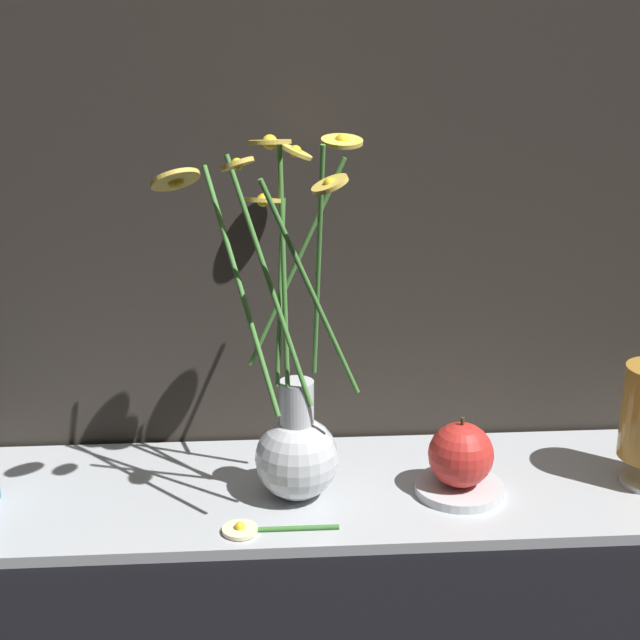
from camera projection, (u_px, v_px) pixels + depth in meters
name	position (u px, v px, depth m)	size (l,w,h in m)	color
ground_plane	(330.00, 495.00, 0.99)	(6.00, 6.00, 0.00)	black
shelf	(330.00, 490.00, 0.99)	(0.89, 0.25, 0.01)	#B2B7BC
vase_with_flowers	(295.00, 429.00, 0.94)	(0.21, 0.24, 0.39)	silver
saucer_plate	(459.00, 488.00, 0.97)	(0.10, 0.10, 0.01)	silver
orange_fruit	(461.00, 455.00, 0.96)	(0.07, 0.07, 0.08)	red
loose_daisy	(254.00, 529.00, 0.89)	(0.12, 0.04, 0.01)	#3D7A33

